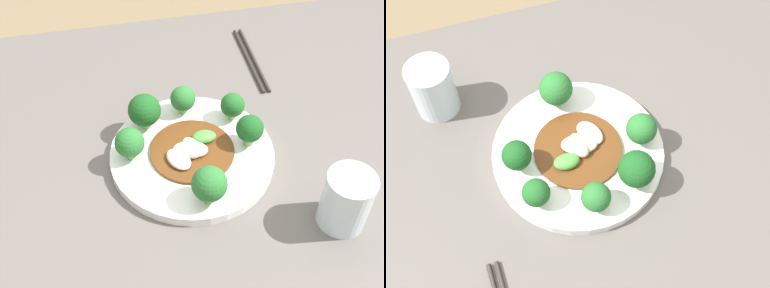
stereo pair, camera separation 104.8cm
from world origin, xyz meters
TOP-DOWN VIEW (x-y plane):
  - table at (0.00, 0.00)m, footprint 1.15×0.78m
  - plate at (-0.02, -0.04)m, footprint 0.28×0.28m
  - broccoli_northeast at (0.07, 0.03)m, footprint 0.04×0.04m
  - broccoli_east at (0.08, -0.04)m, footprint 0.05×0.05m
  - broccoli_south at (-0.01, -0.14)m, footprint 0.06×0.06m
  - broccoli_north at (-0.01, 0.06)m, footprint 0.05×0.05m
  - broccoli_northwest at (-0.08, 0.04)m, footprint 0.06×0.06m
  - broccoli_west at (-0.12, -0.03)m, footprint 0.05×0.05m
  - stirfry_center at (-0.02, -0.04)m, footprint 0.14×0.14m
  - drinking_glass at (0.18, -0.21)m, footprint 0.07×0.07m

SIDE VIEW (x-z plane):
  - table at x=0.00m, z-range 0.00..0.73m
  - plate at x=-0.02m, z-range 0.73..0.74m
  - stirfry_center at x=-0.02m, z-range 0.74..0.76m
  - broccoli_northeast at x=0.07m, z-range 0.75..0.80m
  - broccoli_north at x=-0.01m, z-range 0.75..0.80m
  - drinking_glass at x=0.18m, z-range 0.73..0.83m
  - broccoli_west at x=-0.12m, z-range 0.75..0.81m
  - broccoli_east at x=0.08m, z-range 0.75..0.81m
  - broccoli_northwest at x=-0.08m, z-range 0.75..0.81m
  - broccoli_south at x=-0.01m, z-range 0.75..0.81m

